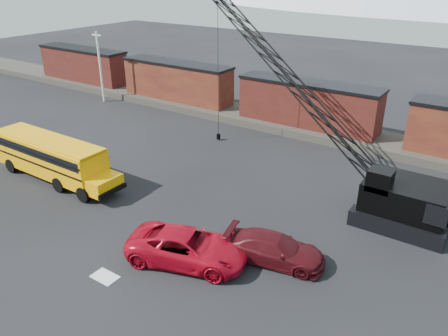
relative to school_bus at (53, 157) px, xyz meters
The scene contains 11 objects.
ground 11.46m from the school_bus, ahead, with size 160.00×160.00×0.00m, color black.
gravel_berm 23.10m from the school_bus, 61.01° to the left, with size 120.00×5.00×0.70m, color #47433B.
boxcar_west_far 29.01m from the school_bus, 135.92° to the left, with size 13.70×3.10×4.17m.
boxcar_west_near 20.76m from the school_bus, 103.45° to the left, with size 13.70×3.10×4.17m.
boxcar_mid 23.08m from the school_bus, 61.01° to the left, with size 13.70×3.10×4.17m.
utility_pole 20.77m from the school_bus, 128.42° to the left, with size 1.40×0.24×8.00m.
snow_patch 13.17m from the school_bus, 26.54° to the right, with size 1.40×0.90×0.02m, color silver.
school_bus is the anchor object (origin of this frame).
red_pickup 14.65m from the school_bus, ahead, with size 3.03×6.57×1.83m, color #B4081C.
maroon_suv 18.35m from the school_bus, ahead, with size 2.22×5.46×1.59m, color #490D12.
crawler_crane 18.25m from the school_bus, 38.53° to the left, with size 20.84×7.89×12.93m.
Camera 1 is at (15.77, -15.54, 14.72)m, focal length 35.00 mm.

